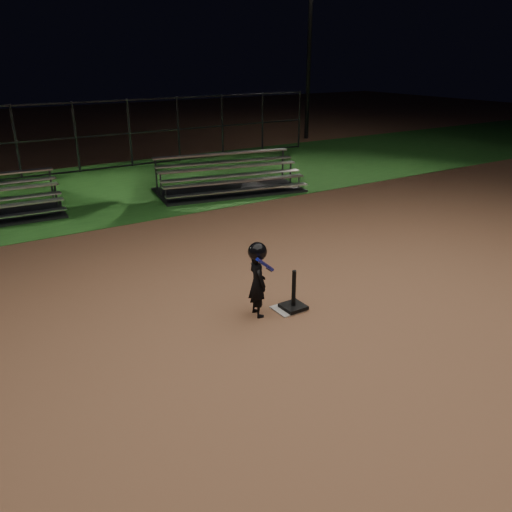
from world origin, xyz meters
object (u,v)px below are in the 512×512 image
at_px(home_plate, 288,309).
at_px(child_batter, 258,277).
at_px(bleacher_right, 229,184).
at_px(batting_tee, 293,302).
at_px(light_pole_right, 310,34).

bearing_deg(home_plate, child_batter, 166.45).
height_order(home_plate, bleacher_right, bleacher_right).
distance_m(home_plate, bleacher_right, 8.23).
height_order(home_plate, batting_tee, batting_tee).
xyz_separation_m(home_plate, batting_tee, (0.08, -0.04, 0.13)).
relative_size(batting_tee, bleacher_right, 0.14).
distance_m(home_plate, light_pole_right, 19.79).
height_order(bleacher_right, light_pole_right, light_pole_right).
relative_size(home_plate, child_batter, 0.35).
bearing_deg(light_pole_right, child_batter, -130.22).
height_order(child_batter, bleacher_right, child_batter).
distance_m(home_plate, batting_tee, 0.16).
bearing_deg(batting_tee, child_batter, 164.32).
height_order(home_plate, child_batter, child_batter).
relative_size(batting_tee, child_batter, 0.54).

